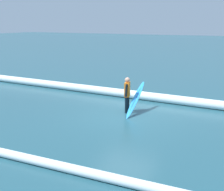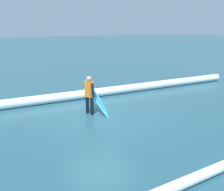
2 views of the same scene
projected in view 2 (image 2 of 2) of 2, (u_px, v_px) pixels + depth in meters
The scene contains 5 objects.
ground_plane at pixel (99, 116), 10.70m from camera, with size 157.25×157.25×0.00m, color #245361.
surfer at pixel (89, 93), 10.80m from camera, with size 0.28×0.56×1.52m.
surfboard at pixel (97, 98), 11.11m from camera, with size 0.34×1.92×1.23m.
wave_crest_foreground at pixel (64, 97), 12.80m from camera, with size 0.42×0.42×20.44m, color white.
wave_crest_midground at pixel (187, 181), 6.00m from camera, with size 0.25×0.25×22.87m, color white.
Camera 2 is at (4.51, 9.13, 3.42)m, focal length 44.26 mm.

